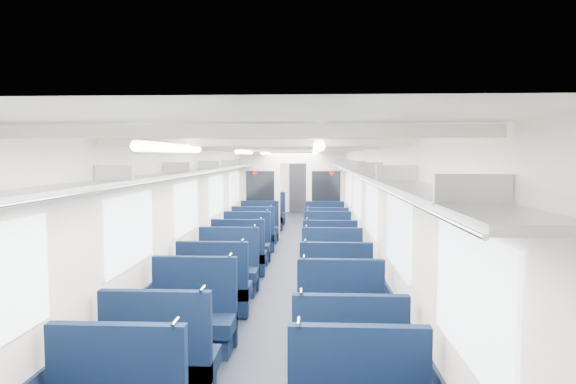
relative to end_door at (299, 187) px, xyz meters
The scene contains 33 objects.
floor 9.00m from the end_door, 90.00° to the right, with size 2.80×18.00×0.01m, color black.
ceiling 9.04m from the end_door, 90.00° to the right, with size 2.80×18.00×0.01m, color white.
wall_left 9.05m from the end_door, 98.90° to the right, with size 0.02×18.00×2.35m, color beige.
dado_left 9.07m from the end_door, 98.81° to the right, with size 0.03×17.90×0.70m, color black.
wall_right 9.05m from the end_door, 81.10° to the right, with size 0.02×18.00×2.35m, color beige.
dado_right 9.07m from the end_door, 81.19° to the right, with size 0.03×17.90×0.70m, color black.
wall_far 0.19m from the end_door, 90.00° to the left, with size 2.80×0.02×2.35m, color beige.
luggage_rack_left 9.07m from the end_door, 97.73° to the right, with size 0.36×17.40×0.18m.
luggage_rack_right 9.07m from the end_door, 82.27° to the right, with size 0.36×17.40×0.18m.
windows 9.41m from the end_door, 90.00° to the right, with size 2.78×15.60×0.75m.
ceiling_fittings 9.29m from the end_door, 90.00° to the right, with size 2.70×16.06×0.11m.
end_door is the anchor object (origin of this frame).
bulkhead 6.06m from the end_door, 90.00° to the right, with size 2.80×0.10×2.35m.
seat_4 14.99m from the end_door, 93.18° to the right, with size 0.97×0.54×1.09m.
seat_5 15.04m from the end_door, 86.83° to the right, with size 0.97×0.54×1.09m.
seat_6 13.84m from the end_door, 93.44° to the right, with size 0.97×0.54×1.09m.
seat_7 13.90m from the end_door, 86.57° to the right, with size 0.97×0.54×1.09m.
seat_8 12.59m from the end_door, 93.79° to the right, with size 0.97×0.54×1.09m.
seat_9 12.57m from the end_door, 86.21° to the right, with size 0.97×0.54×1.09m.
seat_10 11.51m from the end_door, 94.14° to the right, with size 0.97×0.54×1.09m.
seat_11 11.50m from the end_door, 85.86° to the right, with size 0.97×0.54×1.09m.
seat_12 10.29m from the end_door, 94.64° to the right, with size 0.97×0.54×1.09m.
seat_13 10.33m from the end_door, 85.38° to the right, with size 0.97×0.54×1.09m.
seat_14 9.30m from the end_door, 95.13° to the right, with size 0.97×0.54×1.09m.
seat_15 9.18m from the end_door, 84.80° to the right, with size 0.97×0.54×1.09m.
seat_16 8.03m from the end_door, 95.95° to the right, with size 0.97×0.54×1.09m.
seat_17 8.19m from the end_door, 84.16° to the right, with size 0.97×0.54×1.09m.
seat_18 6.87m from the end_door, 96.98° to the right, with size 0.97×0.54×1.09m.
seat_19 6.95m from the end_door, 83.11° to the right, with size 0.97×0.54×1.09m.
seat_20 4.91m from the end_door, 99.82° to the right, with size 0.97×0.54×1.09m.
seat_21 4.87m from the end_door, 80.09° to the right, with size 0.97×0.54×1.09m.
seat_22 3.89m from the end_door, 102.50° to the right, with size 0.97×0.54×1.09m.
seat_23 3.77m from the end_door, 77.08° to the right, with size 0.97×0.54×1.09m.
Camera 1 is at (0.51, -10.22, 2.20)m, focal length 30.81 mm.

